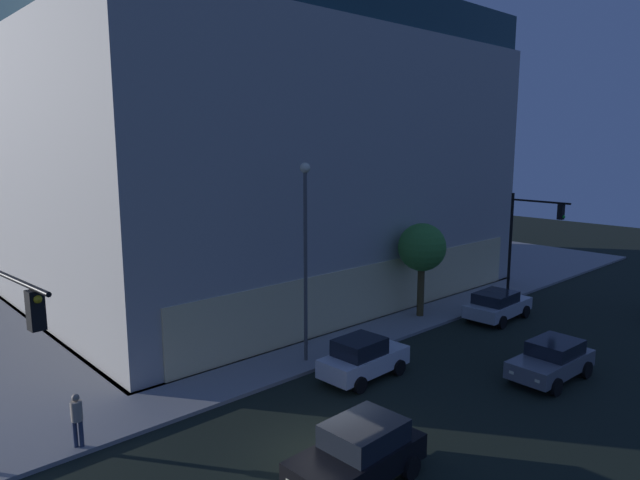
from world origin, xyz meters
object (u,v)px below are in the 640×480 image
Objects in this scene: pedestrian_waiting at (77,415)px; car_white at (363,358)px; sidewalk_tree at (422,248)px; traffic_light_far_corner at (528,230)px; street_lamp_sidewalk at (305,240)px; car_grey at (552,360)px; modern_building at (241,154)px; car_silver at (497,305)px; car_black at (359,453)px.

pedestrian_waiting is 0.44× the size of car_white.
traffic_light_far_corner is at bearing -15.38° from sidewalk_tree.
street_lamp_sidewalk reaches higher than car_grey.
sidewalk_tree is (2.11, -14.03, -4.97)m from modern_building.
car_grey is at bearing -147.28° from traffic_light_far_corner.
car_white is 0.92× the size of car_silver.
pedestrian_waiting is (-26.88, 0.87, -3.23)m from traffic_light_far_corner.
pedestrian_waiting is at bearing 175.29° from car_silver.
pedestrian_waiting is 8.93m from car_black.
car_grey is (11.12, -0.42, -0.06)m from car_black.
modern_building is 19.58m from car_silver.
modern_building is 7.05× the size of car_white.
car_silver is at bearing -168.87° from traffic_light_far_corner.
car_black is 7.32m from car_white.
sidewalk_tree reaches higher than car_black.
modern_building reaches higher than pedestrian_waiting.
sidewalk_tree is at bearing 133.57° from car_silver.
car_grey is at bearing -24.68° from pedestrian_waiting.
street_lamp_sidewalk is 2.06× the size of car_black.
car_silver is at bearing -4.71° from pedestrian_waiting.
pedestrian_waiting is 11.00m from car_white.
car_black is 0.96× the size of car_silver.
car_silver is (16.74, 5.33, -0.06)m from car_black.
street_lamp_sidewalk is at bearing -115.35° from modern_building.
traffic_light_far_corner is 1.24× the size of sidewalk_tree.
car_black reaches higher than car_grey.
car_grey is at bearing -52.08° from street_lamp_sidewalk.
pedestrian_waiting is (-17.05, -15.28, -7.76)m from modern_building.
car_white is 11.32m from car_silver.
car_white is at bearing -11.69° from pedestrian_waiting.
car_white is 0.97× the size of car_grey.
traffic_light_far_corner reaches higher than pedestrian_waiting.
traffic_light_far_corner reaches higher than car_white.
sidewalk_tree is (-7.72, 2.12, -0.45)m from traffic_light_far_corner.
street_lamp_sidewalk is 10.22m from car_black.
car_black is 17.56m from car_silver.
car_white is (10.77, -2.23, -0.32)m from pedestrian_waiting.
modern_building is 15.03m from sidewalk_tree.
car_black is at bearing -53.23° from pedestrian_waiting.
modern_building reaches higher than street_lamp_sidewalk.
sidewalk_tree reaches higher than car_silver.
car_black is at bearing -162.34° from car_silver.
modern_building reaches higher than car_silver.
car_white reaches higher than car_silver.
car_grey is (-2.70, -8.81, -3.15)m from sidewalk_tree.
street_lamp_sidewalk is 9.22m from sidewalk_tree.
car_silver is (5.03, -17.10, -8.12)m from modern_building.
car_white is (5.43, 4.92, -0.02)m from car_black.
car_black is (-21.54, -6.27, -3.54)m from traffic_light_far_corner.
car_black is (-4.76, -7.75, -4.66)m from street_lamp_sidewalk.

